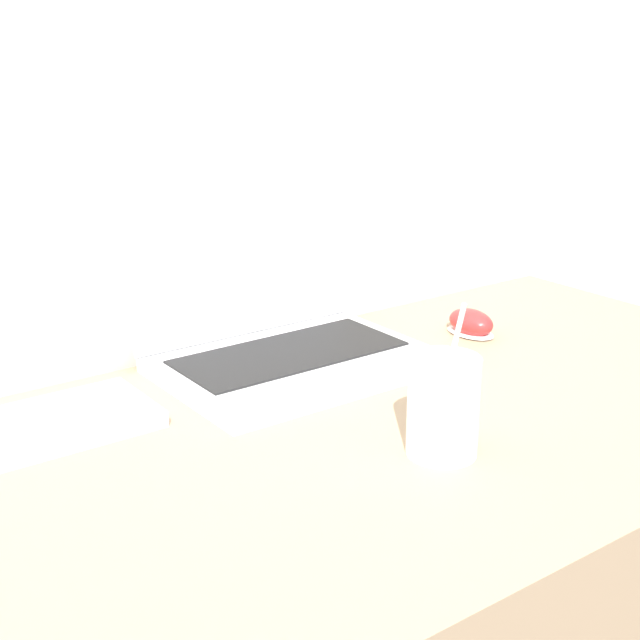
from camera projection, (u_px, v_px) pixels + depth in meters
laptop at (272, 322)px, 1.28m from camera, size 0.37×0.35×0.25m
drink_cup at (443, 404)px, 0.99m from camera, size 0.08×0.08×0.18m
computer_mouse at (471, 323)px, 1.40m from camera, size 0.06×0.09×0.04m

